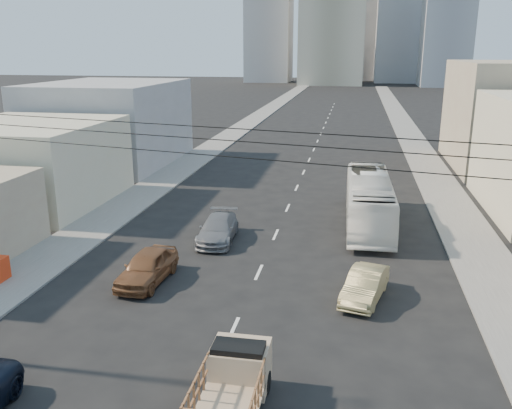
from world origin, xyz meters
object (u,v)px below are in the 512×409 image
(city_bus, at_px, (369,201))
(sedan_tan, at_px, (365,285))
(sedan_brown, at_px, (147,267))
(sedan_grey, at_px, (218,229))
(flatbed_pickup, at_px, (233,382))

(city_bus, distance_m, sedan_tan, 11.27)
(city_bus, relative_size, sedan_tan, 2.80)
(city_bus, xyz_separation_m, sedan_brown, (-10.88, -11.21, -0.85))
(sedan_brown, relative_size, sedan_grey, 0.92)
(flatbed_pickup, relative_size, city_bus, 0.38)
(flatbed_pickup, xyz_separation_m, sedan_brown, (-6.38, 9.02, -0.31))
(flatbed_pickup, xyz_separation_m, sedan_grey, (-4.44, 15.51, -0.37))
(sedan_brown, xyz_separation_m, sedan_grey, (1.94, 6.49, -0.06))
(flatbed_pickup, distance_m, sedan_tan, 9.93)
(flatbed_pickup, relative_size, sedan_grey, 0.88)
(flatbed_pickup, relative_size, sedan_brown, 0.95)
(flatbed_pickup, xyz_separation_m, city_bus, (4.50, 20.23, 0.54))
(city_bus, xyz_separation_m, sedan_tan, (-0.32, -11.23, -0.94))
(city_bus, xyz_separation_m, sedan_grey, (-8.94, -4.72, -0.91))
(city_bus, distance_m, sedan_brown, 15.64)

